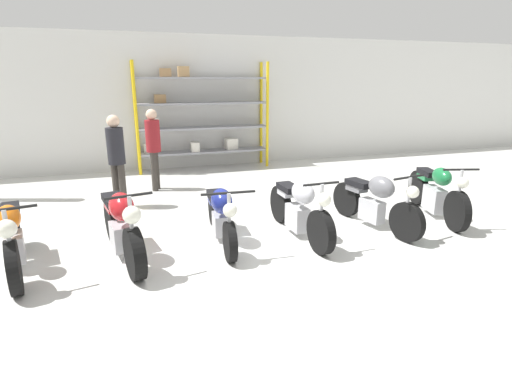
# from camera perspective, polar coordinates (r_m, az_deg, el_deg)

# --- Properties ---
(ground_plane) EXTENTS (30.00, 30.00, 0.00)m
(ground_plane) POSITION_cam_1_polar(r_m,az_deg,el_deg) (6.21, 1.14, -7.20)
(ground_plane) COLOR silver
(back_wall) EXTENTS (30.00, 0.08, 3.60)m
(back_wall) POSITION_cam_1_polar(r_m,az_deg,el_deg) (11.49, -8.65, 12.53)
(back_wall) COLOR silver
(back_wall) RESTS_ON ground_plane
(shelving_rack) EXTENTS (3.61, 0.63, 2.88)m
(shelving_rack) POSITION_cam_1_polar(r_m,az_deg,el_deg) (11.16, -8.11, 10.62)
(shelving_rack) COLOR yellow
(shelving_rack) RESTS_ON ground_plane
(motorcycle_orange) EXTENTS (0.75, 2.05, 1.04)m
(motorcycle_orange) POSITION_cam_1_polar(r_m,az_deg,el_deg) (6.05, -31.44, -5.51)
(motorcycle_orange) COLOR black
(motorcycle_orange) RESTS_ON ground_plane
(motorcycle_red) EXTENTS (0.70, 2.08, 1.09)m
(motorcycle_red) POSITION_cam_1_polar(r_m,az_deg,el_deg) (5.82, -18.62, -4.48)
(motorcycle_red) COLOR black
(motorcycle_red) RESTS_ON ground_plane
(motorcycle_blue) EXTENTS (0.74, 2.07, 0.98)m
(motorcycle_blue) POSITION_cam_1_polar(r_m,az_deg,el_deg) (6.12, -5.05, -2.97)
(motorcycle_blue) COLOR black
(motorcycle_blue) RESTS_ON ground_plane
(motorcycle_silver) EXTENTS (0.55, 2.08, 1.04)m
(motorcycle_silver) POSITION_cam_1_polar(r_m,az_deg,el_deg) (6.32, 6.20, -2.31)
(motorcycle_silver) COLOR black
(motorcycle_silver) RESTS_ON ground_plane
(motorcycle_grey) EXTENTS (0.66, 2.00, 1.03)m
(motorcycle_grey) POSITION_cam_1_polar(r_m,az_deg,el_deg) (6.94, 16.68, -1.18)
(motorcycle_grey) COLOR black
(motorcycle_grey) RESTS_ON ground_plane
(motorcycle_green) EXTENTS (0.82, 2.12, 1.05)m
(motorcycle_green) POSITION_cam_1_polar(r_m,az_deg,el_deg) (7.93, 24.38, 0.02)
(motorcycle_green) COLOR black
(motorcycle_green) RESTS_ON ground_plane
(person_browsing) EXTENTS (0.45, 0.45, 1.79)m
(person_browsing) POSITION_cam_1_polar(r_m,az_deg,el_deg) (8.04, -19.34, 5.18)
(person_browsing) COLOR #38332D
(person_browsing) RESTS_ON ground_plane
(person_near_rack) EXTENTS (0.41, 0.41, 1.81)m
(person_near_rack) POSITION_cam_1_polar(r_m,az_deg,el_deg) (9.15, -14.47, 6.83)
(person_near_rack) COLOR #38332D
(person_near_rack) RESTS_ON ground_plane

